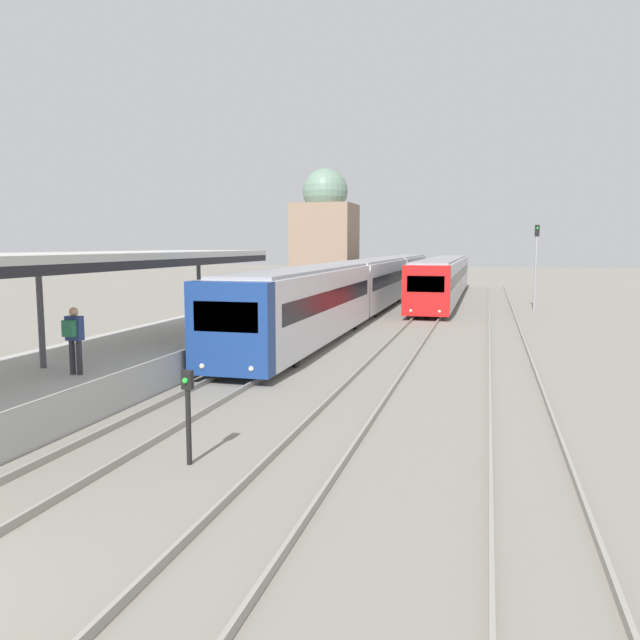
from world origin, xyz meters
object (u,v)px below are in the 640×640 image
Objects in this scene: person_on_platform at (74,335)px; signal_mast_far at (536,258)px; signal_post_near at (188,406)px; train_far at (444,276)px; train_near at (371,282)px.

signal_mast_far is at bearing 66.03° from person_on_platform.
signal_mast_far is (8.30, 30.94, 2.24)m from signal_post_near.
signal_mast_far reaches higher than train_far.
person_on_platform is at bearing -100.15° from train_far.
train_near is at bearing 93.79° from signal_post_near.
signal_mast_far is (6.16, -7.77, 1.62)m from train_far.
train_far is 16.21× the size of signal_post_near.
person_on_platform is 31.12m from signal_mast_far.
train_near is (2.34, 27.45, -0.20)m from person_on_platform.
signal_post_near is 32.11m from signal_mast_far.
signal_post_near is (1.99, -29.98, -0.64)m from train_near.
train_far is at bearing 79.85° from person_on_platform.
train_far is at bearing 86.83° from signal_post_near.
signal_mast_far is (12.63, 28.40, 1.40)m from person_on_platform.
train_far reaches higher than signal_post_near.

